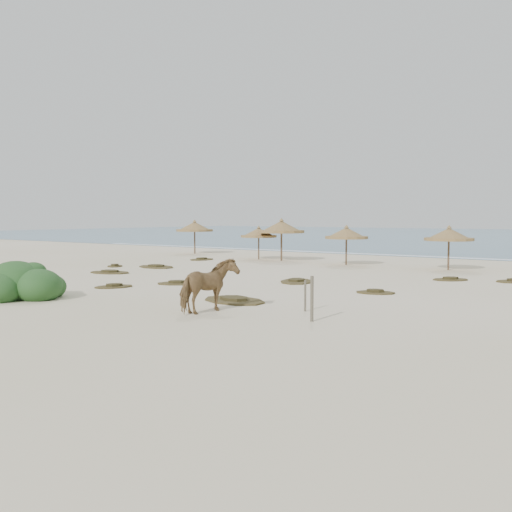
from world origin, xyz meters
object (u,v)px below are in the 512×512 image
object	(u,v)px
palapa_0	(195,227)
palapa_1	(259,233)
bush	(17,284)
horse	(209,286)

from	to	relation	value
palapa_0	palapa_1	bearing A→B (deg)	-13.82
palapa_1	bush	world-z (taller)	palapa_1
palapa_1	horse	bearing A→B (deg)	-58.61
horse	palapa_0	bearing A→B (deg)	-42.02
palapa_1	horse	xyz separation A→B (m)	(11.75, -19.26, -1.00)
palapa_0	bush	xyz separation A→B (m)	(11.64, -22.91, -1.64)
horse	bush	world-z (taller)	horse
palapa_0	bush	size ratio (longest dim) A/B	1.08
palapa_0	bush	world-z (taller)	palapa_0
bush	palapa_0	bearing A→B (deg)	116.94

